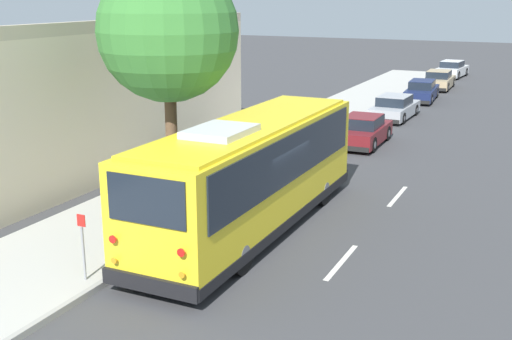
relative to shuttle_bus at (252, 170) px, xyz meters
name	(u,v)px	position (x,y,z in m)	size (l,w,h in m)	color
ground_plane	(255,231)	(-0.10, -0.16, -1.76)	(160.00, 160.00, 0.00)	#3D3D3F
sidewalk_slab	(145,210)	(-0.10, 3.60, -1.68)	(80.00, 4.10, 0.15)	#B2AFA8
curb_strip	(205,220)	(-0.10, 1.48, -1.68)	(80.00, 0.14, 0.15)	#9D9A94
shuttle_bus	(252,170)	(0.00, 0.00, 0.00)	(10.33, 2.65, 3.29)	yellow
parked_sedan_maroon	(363,131)	(11.69, 0.15, -1.14)	(4.19, 1.83, 1.33)	maroon
parked_sedan_silver	(394,108)	(18.48, 0.37, -1.18)	(4.53, 1.91, 1.26)	#A8AAAF
parked_sedan_navy	(422,91)	(25.18, 0.26, -1.16)	(4.78, 1.92, 1.30)	#19234C
parked_sedan_tan	(439,80)	(30.94, 0.23, -1.16)	(4.52, 1.89, 1.30)	tan
parked_sedan_white	(452,70)	(38.05, 0.42, -1.14)	(4.55, 2.08, 1.33)	silver
street_tree	(170,21)	(0.76, 3.02, 3.96)	(4.17, 4.17, 8.01)	brown
sign_post_near	(83,246)	(-4.94, 1.87, -0.79)	(0.06, 0.22, 1.58)	gray
sign_post_far	(119,226)	(-3.62, 1.87, -0.75)	(0.06, 0.22, 1.67)	gray
building_backdrop	(47,102)	(2.45, 9.60, 0.87)	(19.82, 6.20, 5.64)	beige
lane_stripe_mid	(341,262)	(-1.14, -3.05, -1.76)	(2.40, 0.14, 0.01)	silver
lane_stripe_ahead	(398,196)	(4.86, -3.05, -1.76)	(2.40, 0.14, 0.01)	silver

